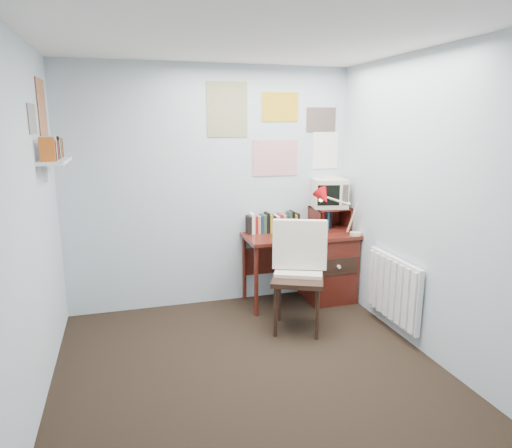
% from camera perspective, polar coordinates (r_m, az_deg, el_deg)
% --- Properties ---
extents(ground, '(3.50, 3.50, 0.00)m').
position_cam_1_polar(ground, '(3.60, 0.41, -19.70)').
color(ground, black).
rests_on(ground, ground).
extents(back_wall, '(3.00, 0.02, 2.50)m').
position_cam_1_polar(back_wall, '(4.79, -5.60, 4.46)').
color(back_wall, '#AEBEC7').
rests_on(back_wall, ground).
extents(left_wall, '(0.02, 3.50, 2.50)m').
position_cam_1_polar(left_wall, '(3.06, -27.61, -1.63)').
color(left_wall, '#AEBEC7').
rests_on(left_wall, ground).
extents(right_wall, '(0.02, 3.50, 2.50)m').
position_cam_1_polar(right_wall, '(3.82, 22.54, 1.46)').
color(right_wall, '#AEBEC7').
rests_on(right_wall, ground).
extents(ceiling, '(3.00, 3.50, 0.02)m').
position_cam_1_polar(ceiling, '(3.10, 0.48, 23.30)').
color(ceiling, white).
rests_on(ceiling, back_wall).
extents(desk, '(1.20, 0.55, 0.76)m').
position_cam_1_polar(desk, '(5.08, 8.34, -4.93)').
color(desk, '#541B13').
rests_on(desk, ground).
extents(desk_chair, '(0.67, 0.66, 1.00)m').
position_cam_1_polar(desk_chair, '(4.28, 5.26, -6.91)').
color(desk_chair, black).
rests_on(desk_chair, ground).
extents(desk_lamp, '(0.34, 0.30, 0.44)m').
position_cam_1_polar(desk_lamp, '(4.87, 12.46, 1.15)').
color(desk_lamp, red).
rests_on(desk_lamp, desk).
extents(tv_riser, '(0.40, 0.30, 0.25)m').
position_cam_1_polar(tv_riser, '(5.11, 9.21, 0.70)').
color(tv_riser, '#541B13').
rests_on(tv_riser, desk).
extents(crt_tv, '(0.42, 0.40, 0.34)m').
position_cam_1_polar(crt_tv, '(5.07, 9.12, 4.01)').
color(crt_tv, beige).
rests_on(crt_tv, tv_riser).
extents(book_row, '(0.60, 0.14, 0.22)m').
position_cam_1_polar(book_row, '(4.94, 2.23, 0.27)').
color(book_row, '#541B13').
rests_on(book_row, desk).
extents(radiator, '(0.09, 0.80, 0.60)m').
position_cam_1_polar(radiator, '(4.44, 16.79, -7.76)').
color(radiator, white).
rests_on(radiator, right_wall).
extents(wall_shelf, '(0.20, 0.62, 0.24)m').
position_cam_1_polar(wall_shelf, '(4.06, -23.84, 7.24)').
color(wall_shelf, white).
rests_on(wall_shelf, left_wall).
extents(posters_back, '(1.20, 0.01, 0.90)m').
position_cam_1_polar(posters_back, '(4.92, 2.47, 11.73)').
color(posters_back, white).
rests_on(posters_back, back_wall).
extents(posters_left, '(0.01, 0.70, 0.60)m').
position_cam_1_polar(posters_left, '(4.06, -25.67, 12.46)').
color(posters_left, white).
rests_on(posters_left, left_wall).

